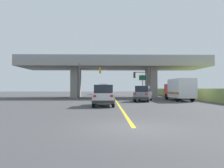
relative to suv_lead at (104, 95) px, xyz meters
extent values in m
plane|color=#424244|center=(1.51, 19.84, -1.01)|extent=(160.00, 160.00, 0.00)
cube|color=gray|center=(1.51, 19.84, 5.06)|extent=(34.46, 9.61, 0.99)
cube|color=gray|center=(-5.68, 19.84, 1.77)|extent=(1.22, 5.76, 5.58)
cube|color=gray|center=(8.70, 19.84, 1.77)|extent=(1.22, 5.76, 5.58)
cube|color=gray|center=(1.51, 15.19, 6.01)|extent=(34.46, 0.20, 0.90)
cube|color=gray|center=(1.51, 24.49, 6.01)|extent=(34.46, 0.20, 0.90)
cube|color=yellow|center=(1.51, 2.67, -1.01)|extent=(0.20, 28.10, 0.01)
cube|color=silver|center=(0.00, 0.12, -0.20)|extent=(1.93, 4.67, 0.90)
cube|color=#1E232D|center=(0.00, -0.23, 0.63)|extent=(1.70, 2.57, 0.76)
cube|color=#2D2D30|center=(0.00, -2.17, -0.51)|extent=(1.97, 0.20, 0.28)
cube|color=red|center=(-0.72, -2.24, 0.02)|extent=(0.24, 0.06, 0.16)
cube|color=red|center=(0.72, -2.24, 0.02)|extent=(0.24, 0.06, 0.16)
cylinder|color=black|center=(-0.87, 1.91, -0.65)|extent=(0.26, 0.72, 0.72)
cylinder|color=black|center=(0.87, 1.91, -0.65)|extent=(0.26, 0.72, 0.72)
cylinder|color=black|center=(-0.87, -1.67, -0.65)|extent=(0.26, 0.72, 0.72)
cylinder|color=black|center=(0.87, -1.67, -0.65)|extent=(0.26, 0.72, 0.72)
cube|color=slate|center=(5.08, 7.12, -0.20)|extent=(3.20, 5.10, 0.90)
cube|color=#1E232D|center=(4.97, 6.78, 0.63)|extent=(2.34, 2.99, 0.76)
cube|color=#2D2D30|center=(4.37, 4.90, -0.51)|extent=(1.85, 0.76, 0.28)
cube|color=red|center=(3.69, 5.04, 0.02)|extent=(0.25, 0.13, 0.16)
cube|color=red|center=(5.00, 4.62, 0.02)|extent=(0.25, 0.13, 0.16)
cylinder|color=black|center=(4.85, 9.12, -0.65)|extent=(0.47, 0.76, 0.72)
cylinder|color=black|center=(6.41, 8.63, -0.65)|extent=(0.47, 0.76, 0.72)
cylinder|color=black|center=(3.74, 5.62, -0.65)|extent=(0.47, 0.76, 0.72)
cylinder|color=black|center=(5.30, 5.13, -0.65)|extent=(0.47, 0.76, 0.72)
cube|color=red|center=(10.32, 11.25, 0.39)|extent=(2.20, 2.00, 1.90)
cube|color=silver|center=(10.32, 7.78, 0.70)|extent=(2.31, 4.95, 2.53)
cube|color=#B26619|center=(10.32, 7.78, 0.07)|extent=(2.33, 4.85, 0.24)
cylinder|color=black|center=(9.32, 11.25, -0.56)|extent=(0.30, 0.90, 0.90)
cylinder|color=black|center=(11.32, 11.25, -0.56)|extent=(0.30, 0.90, 0.90)
cylinder|color=black|center=(9.32, 6.54, -0.56)|extent=(0.30, 0.90, 0.90)
cylinder|color=black|center=(11.32, 6.54, -0.56)|extent=(0.30, 0.90, 0.90)
cylinder|color=#56595E|center=(7.20, 14.35, 1.62)|extent=(0.18, 0.18, 5.26)
cylinder|color=#56595E|center=(6.01, 14.35, 3.39)|extent=(2.37, 0.12, 0.12)
cube|color=black|center=(4.83, 14.35, 2.91)|extent=(0.32, 0.26, 0.96)
sphere|color=red|center=(4.83, 14.20, 3.21)|extent=(0.16, 0.16, 0.16)
sphere|color=gold|center=(4.83, 14.20, 2.91)|extent=(0.16, 0.16, 0.16)
sphere|color=green|center=(4.83, 14.20, 2.61)|extent=(0.16, 0.16, 0.16)
cylinder|color=#56595E|center=(-4.18, 13.61, 1.88)|extent=(0.18, 0.18, 5.79)
cylinder|color=#56595E|center=(-2.51, 13.61, 4.08)|extent=(3.34, 0.12, 0.12)
cube|color=gold|center=(-0.84, 13.61, 3.60)|extent=(0.32, 0.26, 0.96)
sphere|color=red|center=(-0.84, 13.46, 3.90)|extent=(0.16, 0.16, 0.16)
sphere|color=gold|center=(-0.84, 13.46, 3.60)|extent=(0.16, 0.16, 0.16)
sphere|color=green|center=(-0.84, 13.46, 3.30)|extent=(0.16, 0.16, 0.16)
cylinder|color=slate|center=(6.77, 17.81, 1.13)|extent=(0.14, 0.14, 4.29)
cube|color=#197242|center=(6.77, 17.75, 2.64)|extent=(1.25, 0.08, 0.86)
cube|color=white|center=(6.77, 17.74, 2.64)|extent=(1.33, 0.04, 0.94)
cube|color=red|center=(-0.87, 42.77, 0.39)|extent=(2.20, 2.00, 1.90)
cube|color=silver|center=(-0.87, 39.14, 0.70)|extent=(2.31, 5.26, 2.53)
cube|color=#B26619|center=(-0.87, 39.14, 0.07)|extent=(2.33, 5.15, 0.24)
cylinder|color=black|center=(-1.87, 42.77, -0.56)|extent=(0.30, 0.90, 0.90)
cylinder|color=black|center=(0.13, 42.77, -0.56)|extent=(0.30, 0.90, 0.90)
cylinder|color=black|center=(-1.87, 37.83, -0.56)|extent=(0.30, 0.90, 0.90)
cylinder|color=black|center=(0.13, 37.83, -0.56)|extent=(0.30, 0.90, 0.90)
camera|label=1|loc=(0.40, -20.20, 0.66)|focal=33.48mm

